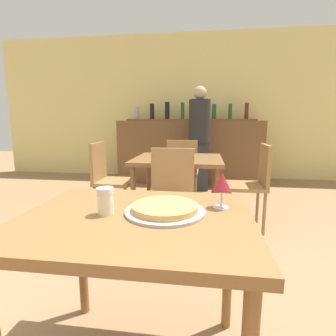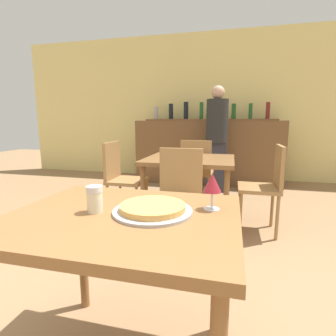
{
  "view_description": "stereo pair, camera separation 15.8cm",
  "coord_description": "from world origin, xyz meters",
  "px_view_note": "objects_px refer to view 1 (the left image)",
  "views": [
    {
      "loc": [
        0.27,
        -1.0,
        1.13
      ],
      "look_at": [
        0.06,
        0.55,
        0.85
      ],
      "focal_mm": 28.0,
      "sensor_mm": 36.0,
      "label": 1
    },
    {
      "loc": [
        0.43,
        -0.97,
        1.13
      ],
      "look_at": [
        0.06,
        0.55,
        0.85
      ],
      "focal_mm": 28.0,
      "sensor_mm": 36.0,
      "label": 2
    }
  ],
  "objects_px": {
    "chair_far_side_back": "(182,168)",
    "person_standing": "(199,135)",
    "chair_far_side_left": "(108,176)",
    "chair_far_side_right": "(253,180)",
    "pizza_tray": "(165,209)",
    "chair_far_side_front": "(171,192)",
    "cheese_shaker": "(106,201)",
    "wine_glass": "(222,183)"
  },
  "relations": [
    {
      "from": "chair_far_side_back",
      "to": "person_standing",
      "type": "relative_size",
      "value": 0.54
    },
    {
      "from": "chair_far_side_back",
      "to": "chair_far_side_left",
      "type": "height_order",
      "value": "same"
    },
    {
      "from": "chair_far_side_left",
      "to": "chair_far_side_right",
      "type": "relative_size",
      "value": 1.0
    },
    {
      "from": "pizza_tray",
      "to": "person_standing",
      "type": "distance_m",
      "value": 3.24
    },
    {
      "from": "chair_far_side_front",
      "to": "chair_far_side_right",
      "type": "distance_m",
      "value": 0.98
    },
    {
      "from": "chair_far_side_right",
      "to": "pizza_tray",
      "type": "bearing_deg",
      "value": -21.43
    },
    {
      "from": "chair_far_side_front",
      "to": "pizza_tray",
      "type": "bearing_deg",
      "value": -84.03
    },
    {
      "from": "chair_far_side_front",
      "to": "person_standing",
      "type": "bearing_deg",
      "value": 84.9
    },
    {
      "from": "cheese_shaker",
      "to": "pizza_tray",
      "type": "bearing_deg",
      "value": 12.3
    },
    {
      "from": "chair_far_side_right",
      "to": "cheese_shaker",
      "type": "distance_m",
      "value": 2.0
    },
    {
      "from": "chair_far_side_right",
      "to": "wine_glass",
      "type": "height_order",
      "value": "wine_glass"
    },
    {
      "from": "wine_glass",
      "to": "person_standing",
      "type": "bearing_deg",
      "value": 93.04
    },
    {
      "from": "chair_far_side_back",
      "to": "wine_glass",
      "type": "bearing_deg",
      "value": 99.19
    },
    {
      "from": "chair_far_side_front",
      "to": "wine_glass",
      "type": "height_order",
      "value": "wine_glass"
    },
    {
      "from": "chair_far_side_left",
      "to": "pizza_tray",
      "type": "distance_m",
      "value": 1.95
    },
    {
      "from": "person_standing",
      "to": "chair_far_side_back",
      "type": "bearing_deg",
      "value": -101.36
    },
    {
      "from": "chair_far_side_right",
      "to": "chair_far_side_front",
      "type": "bearing_deg",
      "value": -53.27
    },
    {
      "from": "pizza_tray",
      "to": "cheese_shaker",
      "type": "distance_m",
      "value": 0.25
    },
    {
      "from": "chair_far_side_front",
      "to": "wine_glass",
      "type": "distance_m",
      "value": 1.13
    },
    {
      "from": "pizza_tray",
      "to": "person_standing",
      "type": "relative_size",
      "value": 0.2
    },
    {
      "from": "chair_far_side_right",
      "to": "wine_glass",
      "type": "relative_size",
      "value": 5.64
    },
    {
      "from": "chair_far_side_front",
      "to": "person_standing",
      "type": "height_order",
      "value": "person_standing"
    },
    {
      "from": "chair_far_side_right",
      "to": "chair_far_side_back",
      "type": "bearing_deg",
      "value": -126.73
    },
    {
      "from": "chair_far_side_back",
      "to": "chair_far_side_left",
      "type": "distance_m",
      "value": 0.98
    },
    {
      "from": "chair_far_side_back",
      "to": "pizza_tray",
      "type": "relative_size",
      "value": 2.67
    },
    {
      "from": "chair_far_side_back",
      "to": "pizza_tray",
      "type": "height_order",
      "value": "chair_far_side_back"
    },
    {
      "from": "cheese_shaker",
      "to": "wine_glass",
      "type": "height_order",
      "value": "wine_glass"
    },
    {
      "from": "chair_far_side_back",
      "to": "person_standing",
      "type": "bearing_deg",
      "value": -101.36
    },
    {
      "from": "pizza_tray",
      "to": "chair_far_side_right",
      "type": "bearing_deg",
      "value": 68.57
    },
    {
      "from": "chair_far_side_right",
      "to": "wine_glass",
      "type": "bearing_deg",
      "value": -15.04
    },
    {
      "from": "chair_far_side_left",
      "to": "wine_glass",
      "type": "distance_m",
      "value": 2.0
    },
    {
      "from": "chair_far_side_left",
      "to": "wine_glass",
      "type": "relative_size",
      "value": 5.64
    },
    {
      "from": "person_standing",
      "to": "pizza_tray",
      "type": "bearing_deg",
      "value": -91.27
    },
    {
      "from": "pizza_tray",
      "to": "cheese_shaker",
      "type": "relative_size",
      "value": 2.97
    },
    {
      "from": "chair_far_side_right",
      "to": "cheese_shaker",
      "type": "relative_size",
      "value": 7.93
    },
    {
      "from": "chair_far_side_left",
      "to": "pizza_tray",
      "type": "xyz_separation_m",
      "value": [
        0.9,
        -1.71,
        0.24
      ]
    },
    {
      "from": "chair_far_side_front",
      "to": "cheese_shaker",
      "type": "xyz_separation_m",
      "value": [
        -0.12,
        -1.17,
        0.28
      ]
    },
    {
      "from": "chair_far_side_right",
      "to": "pizza_tray",
      "type": "xyz_separation_m",
      "value": [
        -0.67,
        -1.71,
        0.24
      ]
    },
    {
      "from": "cheese_shaker",
      "to": "chair_far_side_front",
      "type": "bearing_deg",
      "value": 84.11
    },
    {
      "from": "cheese_shaker",
      "to": "wine_glass",
      "type": "relative_size",
      "value": 0.71
    },
    {
      "from": "pizza_tray",
      "to": "cheese_shaker",
      "type": "xyz_separation_m",
      "value": [
        -0.24,
        -0.05,
        0.04
      ]
    },
    {
      "from": "chair_far_side_back",
      "to": "cheese_shaker",
      "type": "height_order",
      "value": "chair_far_side_back"
    }
  ]
}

